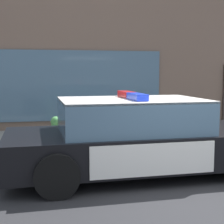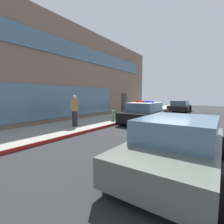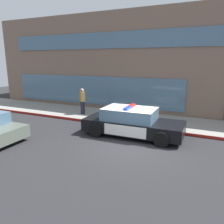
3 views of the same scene
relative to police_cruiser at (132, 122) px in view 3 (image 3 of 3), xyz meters
name	(u,v)px [view 3 (image 3 of 3)]	position (x,y,z in m)	size (l,w,h in m)	color
ground	(133,147)	(0.55, -1.41, -0.68)	(48.00, 48.00, 0.00)	#262628
sidewalk	(156,121)	(0.55, 2.77, -0.60)	(48.00, 3.32, 0.15)	gray
curb_red_paint	(149,129)	(0.55, 1.09, -0.60)	(28.80, 0.04, 0.14)	maroon
storefront_building	(149,62)	(-2.17, 10.42, 2.79)	(22.94, 11.98, 6.94)	#7A6051
police_cruiser	(132,122)	(0.00, 0.00, 0.00)	(4.87, 2.16, 1.49)	black
fire_hydrant	(120,115)	(-1.40, 1.73, -0.18)	(0.34, 0.39, 0.73)	#4C994C
pedestrian_on_sidewalk	(82,101)	(-4.31, 2.30, 0.33)	(0.47, 0.46, 1.71)	#23232D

